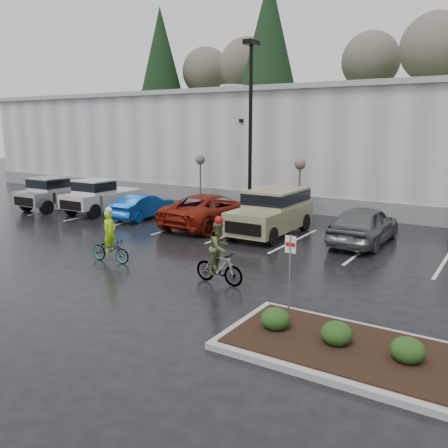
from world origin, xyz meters
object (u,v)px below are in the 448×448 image
Objects in this scene: fire_lane_sign at (290,265)px; car_red at (211,210)px; suv_tan at (270,213)px; car_grey at (364,225)px; cyclist_hivis at (110,245)px; lamppost at (251,111)px; car_blue at (144,206)px; sapling_mid at (300,167)px; pickup_silver at (61,192)px; cyclist_olive at (219,259)px; sapling_west at (200,162)px; pickup_white at (106,195)px.

fire_lane_sign is 11.65m from car_red.
fire_lane_sign is 0.43× the size of suv_tan.
car_grey is 10.43m from cyclist_hivis.
lamppost is 14.78m from fire_lane_sign.
car_blue is at bearing 5.09° from car_red.
sapling_mid is at bearing 112.49° from fire_lane_sign.
car_grey is (4.10, 0.61, -0.20)m from suv_tan.
fire_lane_sign reaches higher than pickup_silver.
car_red is (10.55, 0.49, -0.17)m from pickup_silver.
cyclist_olive is at bearing 73.98° from car_grey.
cyclist_hivis is at bearing -89.35° from lamppost.
sapling_west reaches higher than pickup_white.
cyclist_hivis is (7.71, -7.25, -0.34)m from pickup_white.
cyclist_hivis is (-7.06, -7.67, -0.18)m from car_grey.
pickup_silver is 1.30× the size of car_blue.
sapling_west is (-4.00, 1.00, -2.96)m from lamppost.
fire_lane_sign reaches higher than car_grey.
sapling_west is at bearing 38.69° from cyclist_olive.
sapling_west is 1.47× the size of cyclist_olive.
cyclist_olive is (12.41, -7.20, -0.18)m from pickup_white.
cyclist_hivis reaches higher than pickup_silver.
lamppost is 1.77× the size of pickup_white.
pickup_white is at bearing -129.51° from sapling_west.
sapling_mid reaches higher than pickup_silver.
suv_tan is (7.55, 0.12, 0.37)m from car_blue.
pickup_silver and pickup_white have the same top height.
suv_tan is (13.88, 0.35, 0.05)m from pickup_silver.
lamppost is 4.19× the size of fire_lane_sign.
cyclist_olive reaches higher than cyclist_hivis.
cyclist_olive is at bearing -78.63° from sapling_mid.
pickup_white is at bearing 178.98° from suv_tan.
suv_tan is at bearing 9.59° from car_grey.
sapling_west reaches higher than car_red.
sapling_west is 8.56m from pickup_silver.
car_grey is (11.65, 0.73, 0.17)m from car_blue.
sapling_mid is 1.45× the size of fire_lane_sign.
cyclist_olive is (-2.98, 1.25, -0.60)m from fire_lane_sign.
lamppost is 1.57× the size of car_red.
fire_lane_sign reaches higher than cyclist_hivis.
cyclist_olive is at bearing -65.43° from lamppost.
fire_lane_sign is at bearing 95.15° from car_grey.
fire_lane_sign is 20.22m from pickup_silver.
pickup_white reaches higher than car_blue.
pickup_silver is at bearing -0.75° from car_blue.
car_blue is 0.83× the size of car_grey.
pickup_white is (3.22, 0.54, 0.00)m from pickup_silver.
pickup_silver is 2.38× the size of cyclist_olive.
sapling_mid reaches higher than fire_lane_sign.
car_blue is 11.57m from cyclist_olive.
pickup_silver is 16.99m from cyclist_olive.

